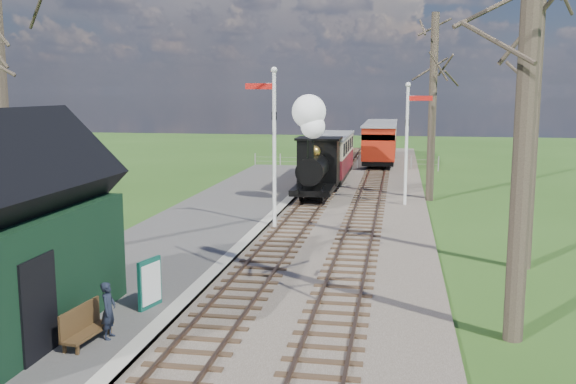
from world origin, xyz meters
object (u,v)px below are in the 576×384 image
red_carriage_b (382,138)px  sign_board (150,283)px  red_carriage_a (379,144)px  person (108,310)px  coach (329,155)px  locomotive (315,155)px  bench (83,325)px  semaphore_far (408,135)px  semaphore_near (272,136)px

red_carriage_b → sign_board: (-4.40, -36.75, -0.87)m
red_carriage_a → red_carriage_b: size_ratio=1.00×
person → coach: bearing=-8.5°
coach → person: (-1.91, -24.63, -0.86)m
locomotive → bench: locomotive is taller
semaphore_far → sign_board: (-6.17, -15.89, -2.56)m
sign_board → bench: size_ratio=0.85×
red_carriage_b → person: size_ratio=4.77×
coach → person: bearing=-94.4°
coach → sign_board: 22.75m
sign_board → bench: sign_board is taller
bench → coach: bearing=84.7°
bench → semaphore_near: bearing=82.7°
sign_board → bench: (-0.53, -2.29, -0.23)m
red_carriage_b → coach: bearing=-100.5°
semaphore_near → coach: bearing=86.6°
semaphore_far → person: 19.11m
coach → red_carriage_b: (2.60, 14.09, 0.00)m
sign_board → coach: bearing=85.5°
red_carriage_a → person: bearing=-97.7°
red_carriage_b → semaphore_near: bearing=-97.1°
locomotive → coach: size_ratio=0.62×
semaphore_near → coach: size_ratio=0.78×
sign_board → semaphore_far: bearing=68.8°
semaphore_far → red_carriage_a: bearing=96.6°
red_carriage_a → locomotive: bearing=-100.1°
semaphore_near → locomotive: size_ratio=1.25×
red_carriage_a → red_carriage_b: (0.00, 5.50, 0.00)m
red_carriage_a → bench: red_carriage_a is taller
coach → red_carriage_a: size_ratio=1.38×
semaphore_far → person: (-6.29, -17.86, -2.55)m
bench → person: (0.41, 0.32, 0.24)m
red_carriage_b → semaphore_far: bearing=-85.1°
coach → person: size_ratio=6.60×
semaphore_far → sign_board: 17.23m
red_carriage_b → bench: size_ratio=4.12×
red_carriage_a → semaphore_near: bearing=-99.0°
sign_board → red_carriage_b: bearing=83.2°
semaphore_near → coach: semaphore_near is taller
red_carriage_b → bench: (-4.92, -39.04, -1.10)m
red_carriage_a → red_carriage_b: 5.50m
sign_board → locomotive: bearing=83.9°
bench → semaphore_far: bearing=69.8°
semaphore_near → semaphore_far: 7.91m
red_carriage_b → bench: bearing=-97.2°
coach → semaphore_far: bearing=-57.1°
coach → red_carriage_a: 8.98m
locomotive → person: size_ratio=4.12×
semaphore_far → sign_board: bearing=-111.2°
semaphore_near → sign_board: 10.33m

